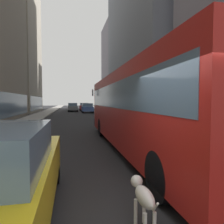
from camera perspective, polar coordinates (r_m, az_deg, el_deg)
The scene contains 12 objects.
ground_plane at distance 38.28m, azimuth -8.99°, elevation 0.02°, with size 120.00×120.00×0.00m, color #232326.
sidewalk_left at distance 38.46m, azimuth -17.50°, elevation 0.04°, with size 2.40×110.00×0.15m, color #9E9991.
sidewalk_right at distance 38.94m, azimuth -0.58°, elevation 0.21°, with size 2.40×110.00×0.15m, color #9E9991.
building_left_far at distance 41.59m, azimuth -26.48°, elevation 15.91°, with size 8.79×14.35×22.98m.
building_right_mid at distance 36.51m, azimuth 12.33°, elevation 24.64°, with size 11.24×23.84×30.96m.
building_right_far at distance 55.44m, azimuth 2.91°, elevation 12.56°, with size 8.77×16.57×22.39m.
transit_bus at distance 8.30m, azimuth 8.50°, elevation 1.73°, with size 2.78×11.53×3.05m.
car_black_suv at distance 45.50m, azimuth -10.90°, elevation 1.50°, with size 1.88×4.74×1.62m.
car_blue_hatchback at distance 35.30m, azimuth -6.84°, elevation 1.12°, with size 1.82×3.95×1.62m.
car_red_coupe at distance 43.73m, azimuth -7.73°, elevation 1.47°, with size 1.85×3.90×1.62m.
car_grey_wagon at distance 40.23m, azimuth -10.83°, elevation 1.32°, with size 1.80×4.51×1.62m.
dalmatian_dog at distance 3.42m, azimuth 8.60°, elevation -21.99°, with size 0.22×0.96×0.72m.
Camera 1 is at (-1.63, -3.20, 1.95)m, focal length 33.01 mm.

